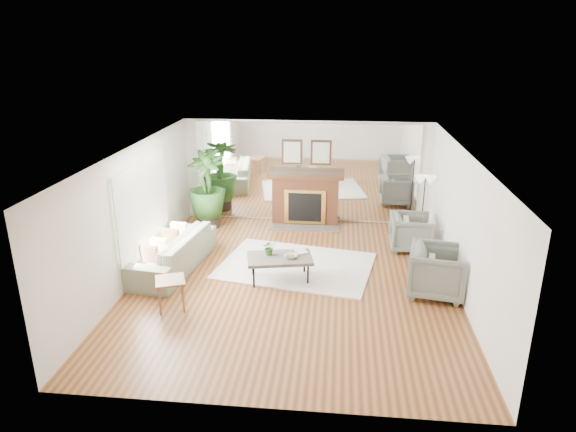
# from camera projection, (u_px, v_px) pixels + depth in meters

# --- Properties ---
(ground) EXTENTS (7.00, 7.00, 0.00)m
(ground) POSITION_uv_depth(u_px,v_px,m) (293.00, 282.00, 9.68)
(ground) COLOR brown
(ground) RESTS_ON ground
(wall_left) EXTENTS (0.02, 7.00, 2.50)m
(wall_left) POSITION_uv_depth(u_px,v_px,m) (134.00, 214.00, 9.56)
(wall_left) COLOR white
(wall_left) RESTS_ON ground
(wall_right) EXTENTS (0.02, 7.00, 2.50)m
(wall_right) POSITION_uv_depth(u_px,v_px,m) (463.00, 226.00, 8.98)
(wall_right) COLOR white
(wall_right) RESTS_ON ground
(wall_back) EXTENTS (6.00, 0.02, 2.50)m
(wall_back) POSITION_uv_depth(u_px,v_px,m) (306.00, 172.00, 12.54)
(wall_back) COLOR white
(wall_back) RESTS_ON ground
(mirror_panel) EXTENTS (5.40, 0.04, 2.40)m
(mirror_panel) POSITION_uv_depth(u_px,v_px,m) (306.00, 172.00, 12.52)
(mirror_panel) COLOR silver
(mirror_panel) RESTS_ON wall_back
(window_panel) EXTENTS (0.04, 2.40, 1.50)m
(window_panel) POSITION_uv_depth(u_px,v_px,m) (143.00, 203.00, 9.90)
(window_panel) COLOR #B2E09E
(window_panel) RESTS_ON wall_left
(fireplace) EXTENTS (1.85, 0.83, 2.05)m
(fireplace) POSITION_uv_depth(u_px,v_px,m) (305.00, 198.00, 12.52)
(fireplace) COLOR brown
(fireplace) RESTS_ON ground
(area_rug) EXTENTS (3.29, 2.62, 0.03)m
(area_rug) POSITION_uv_depth(u_px,v_px,m) (296.00, 266.00, 10.33)
(area_rug) COLOR white
(area_rug) RESTS_ON ground
(coffee_table) EXTENTS (1.32, 0.94, 0.48)m
(coffee_table) POSITION_uv_depth(u_px,v_px,m) (280.00, 259.00, 9.61)
(coffee_table) COLOR #595046
(coffee_table) RESTS_ON ground
(sofa) EXTENTS (1.27, 2.55, 0.71)m
(sofa) POSITION_uv_depth(u_px,v_px,m) (172.00, 251.00, 10.16)
(sofa) COLOR gray
(sofa) RESTS_ON ground
(armchair_back) EXTENTS (0.87, 0.85, 0.78)m
(armchair_back) POSITION_uv_depth(u_px,v_px,m) (411.00, 232.00, 11.05)
(armchair_back) COLOR slate
(armchair_back) RESTS_ON ground
(armchair_front) EXTENTS (1.14, 1.12, 0.89)m
(armchair_front) POSITION_uv_depth(u_px,v_px,m) (438.00, 271.00, 9.09)
(armchair_front) COLOR slate
(armchair_front) RESTS_ON ground
(side_table) EXTENTS (0.61, 0.61, 0.54)m
(side_table) POSITION_uv_depth(u_px,v_px,m) (170.00, 284.00, 8.60)
(side_table) COLOR brown
(side_table) RESTS_ON ground
(potted_ficus) EXTENTS (1.07, 1.07, 1.88)m
(potted_ficus) POSITION_uv_depth(u_px,v_px,m) (207.00, 187.00, 12.17)
(potted_ficus) COLOR black
(potted_ficus) RESTS_ON ground
(floor_lamp) EXTENTS (0.48, 0.27, 1.48)m
(floor_lamp) POSITION_uv_depth(u_px,v_px,m) (425.00, 185.00, 11.36)
(floor_lamp) COLOR black
(floor_lamp) RESTS_ON ground
(tabletop_plant) EXTENTS (0.29, 0.26, 0.28)m
(tabletop_plant) POSITION_uv_depth(u_px,v_px,m) (269.00, 248.00, 9.66)
(tabletop_plant) COLOR #316124
(tabletop_plant) RESTS_ON coffee_table
(fruit_bowl) EXTENTS (0.28, 0.28, 0.06)m
(fruit_bowl) POSITION_uv_depth(u_px,v_px,m) (290.00, 256.00, 9.55)
(fruit_bowl) COLOR brown
(fruit_bowl) RESTS_ON coffee_table
(book) EXTENTS (0.30, 0.35, 0.02)m
(book) POSITION_uv_depth(u_px,v_px,m) (296.00, 252.00, 9.80)
(book) COLOR brown
(book) RESTS_ON coffee_table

